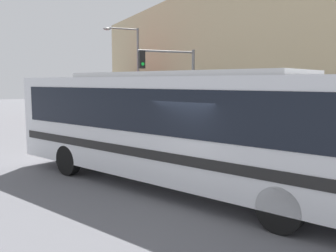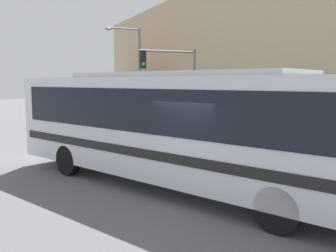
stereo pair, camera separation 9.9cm
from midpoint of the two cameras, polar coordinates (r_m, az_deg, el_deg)
name	(u,v)px [view 1 (the left image)]	position (r m, az deg, el deg)	size (l,w,h in m)	color
ground_plane	(204,199)	(9.72, 5.23, -10.97)	(120.00, 120.00, 0.00)	slate
sidewalk	(140,118)	(30.05, -4.42, 1.26)	(2.77, 70.00, 0.12)	#A8A399
building_facade	(211,61)	(28.70, 6.41, 9.78)	(6.00, 30.93, 8.93)	tan
city_bus	(182,123)	(10.11, 1.82, 0.49)	(7.17, 12.00, 3.21)	silver
delivery_truck	(97,98)	(30.16, -10.81, 4.16)	(2.45, 7.17, 2.98)	#B21919
fire_hydrant	(240,137)	(16.86, 10.73, -1.70)	(0.21, 0.29, 0.76)	red
traffic_light_pole	(173,75)	(20.06, 0.66, 7.73)	(3.28, 0.35, 4.54)	slate
parking_meter	(193,119)	(20.43, 3.64, 1.14)	(0.14, 0.14, 1.21)	slate
street_lamp	(133,65)	(28.54, -5.42, 9.27)	(2.75, 0.28, 6.78)	slate
pedestrian_near_corner	(198,115)	(21.41, 4.45, 1.70)	(0.34, 0.34, 1.82)	#47382D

